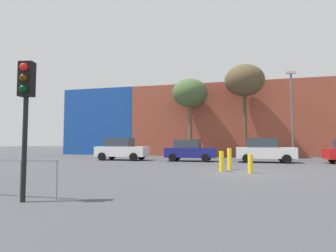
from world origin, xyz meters
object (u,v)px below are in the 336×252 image
at_px(parked_car_0, 121,149).
at_px(bollard_yellow_0, 250,164).
at_px(bollard_yellow_1, 229,159).
at_px(street_lamp, 292,109).
at_px(bare_tree_1, 190,94).
at_px(traffic_light_near_left, 26,98).
at_px(bare_tree_0, 245,81).
at_px(parked_car_2, 264,150).
at_px(bollard_yellow_2, 221,161).
at_px(parked_car_1, 190,150).

relative_size(parked_car_0, bollard_yellow_0, 4.75).
relative_size(bollard_yellow_1, street_lamp, 0.16).
distance_m(bare_tree_1, bollard_yellow_1, 15.28).
relative_size(parked_car_0, traffic_light_near_left, 1.24).
distance_m(bare_tree_0, street_lamp, 6.25).
bearing_deg(bare_tree_0, bare_tree_1, 176.11).
bearing_deg(bollard_yellow_0, bare_tree_0, 88.71).
bearing_deg(parked_car_2, parked_car_0, -180.00).
relative_size(bollard_yellow_0, bollard_yellow_1, 0.78).
height_order(parked_car_0, bare_tree_0, bare_tree_0).
relative_size(parked_car_2, bare_tree_0, 0.45).
height_order(parked_car_2, bare_tree_1, bare_tree_1).
bearing_deg(street_lamp, parked_car_0, -168.71).
bearing_deg(bollard_yellow_1, bare_tree_1, 108.14).
xyz_separation_m(bare_tree_1, bollard_yellow_2, (3.98, -14.54, -6.26)).
height_order(bollard_yellow_2, street_lamp, street_lamp).
height_order(parked_car_0, traffic_light_near_left, traffic_light_near_left).
bearing_deg(street_lamp, bollard_yellow_2, -117.35).
relative_size(parked_car_0, parked_car_1, 1.09).
bearing_deg(bollard_yellow_2, bare_tree_1, 105.29).
bearing_deg(bare_tree_0, bollard_yellow_1, -96.00).
bearing_deg(parked_car_0, parked_car_2, 0.00).
relative_size(parked_car_2, bare_tree_1, 0.51).
height_order(bollard_yellow_1, street_lamp, street_lamp).
bearing_deg(parked_car_2, bare_tree_0, 99.61).
height_order(parked_car_0, bollard_yellow_0, parked_car_0).
relative_size(parked_car_1, traffic_light_near_left, 1.14).
xyz_separation_m(parked_car_2, bollard_yellow_0, (-1.43, -8.02, -0.46)).
bearing_deg(street_lamp, bare_tree_1, 156.81).
bearing_deg(bare_tree_0, bollard_yellow_2, -96.97).
height_order(bare_tree_0, bollard_yellow_0, bare_tree_0).
bearing_deg(bare_tree_1, street_lamp, -23.19).
relative_size(bare_tree_0, bare_tree_1, 1.12).
xyz_separation_m(bollard_yellow_1, street_lamp, (5.06, 9.25, 3.74)).
bearing_deg(parked_car_1, bollard_yellow_1, -62.86).
bearing_deg(parked_car_2, bollard_yellow_0, -100.10).
bearing_deg(bollard_yellow_2, street_lamp, 62.65).
relative_size(bare_tree_0, bollard_yellow_0, 10.22).
xyz_separation_m(bare_tree_1, bollard_yellow_1, (4.35, -13.28, -6.19)).
xyz_separation_m(parked_car_0, parked_car_1, (5.98, 0.00, -0.08)).
height_order(parked_car_2, bollard_yellow_0, parked_car_2).
bearing_deg(bollard_yellow_2, bare_tree_0, 83.03).
distance_m(parked_car_0, bollard_yellow_2, 11.73).
height_order(parked_car_0, street_lamp, street_lamp).
bearing_deg(parked_car_2, traffic_light_near_left, -114.34).
bearing_deg(street_lamp, bollard_yellow_1, -118.70).
distance_m(bare_tree_1, street_lamp, 10.53).
distance_m(parked_car_1, parked_car_2, 5.73).
bearing_deg(traffic_light_near_left, parked_car_1, 163.65).
bearing_deg(parked_car_1, bare_tree_1, 98.89).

